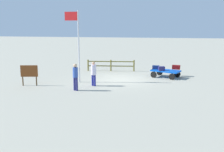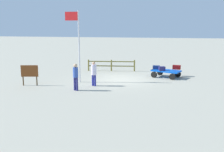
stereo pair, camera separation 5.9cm
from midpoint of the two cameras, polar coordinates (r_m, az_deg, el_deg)
The scene contains 10 objects.
ground_plane at distance 20.18m, azimuth 2.04°, elevation -0.78°, with size 120.00×120.00×0.00m, color #AAA591.
luggage_cart at distance 21.35m, azimuth 11.39°, elevation 0.86°, with size 2.41×1.96×0.57m.
suitcase_maroon at distance 21.65m, azimuth 9.43°, elevation 1.82°, with size 0.55×0.32×0.29m.
suitcase_navy at distance 21.92m, azimuth 13.60°, elevation 1.82°, with size 0.66×0.42×0.32m.
suitcase_dark at distance 21.05m, azimuth 10.60°, elevation 1.56°, with size 0.54×0.47×0.32m.
worker_lead at distance 18.04m, azimuth -3.78°, elevation 0.88°, with size 0.48×0.48×1.65m.
worker_trailing at distance 16.88m, azimuth -7.62°, elevation 0.21°, with size 0.43×0.43×1.71m.
flagpole at distance 19.13m, azimuth -7.29°, elevation 7.68°, with size 1.02×0.10×5.04m.
signboard at distance 18.93m, azimuth -16.98°, elevation 0.76°, with size 1.14×0.27×1.39m.
wooden_fence at distance 23.74m, azimuth -0.07°, elevation 2.45°, with size 4.16×0.57×0.99m.
Camera 2 is at (-2.86, 19.54, 4.16)m, focal length 43.17 mm.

